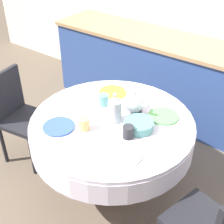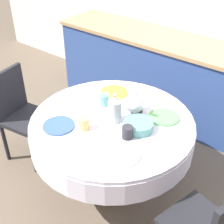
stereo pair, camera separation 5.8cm
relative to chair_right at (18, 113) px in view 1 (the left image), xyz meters
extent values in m
plane|color=brown|center=(0.97, 0.16, -0.51)|extent=(12.00, 12.00, 0.00)
cube|color=#2D4784|center=(0.97, 1.52, -0.07)|extent=(3.20, 0.60, 0.88)
cube|color=#A37F56|center=(0.97, 1.52, 0.39)|extent=(3.24, 0.64, 0.04)
cylinder|color=brown|center=(0.97, 0.16, -0.49)|extent=(0.44, 0.44, 0.04)
cylinder|color=brown|center=(0.97, 0.16, -0.22)|extent=(0.11, 0.11, 0.50)
cylinder|color=silver|center=(0.97, 0.16, 0.12)|extent=(1.29, 1.29, 0.18)
cylinder|color=silver|center=(0.97, 0.16, 0.22)|extent=(1.28, 1.28, 0.03)
cube|color=black|center=(1.85, -0.07, -0.06)|extent=(0.49, 0.49, 0.04)
cylinder|color=black|center=(1.73, 0.14, -0.30)|extent=(0.04, 0.04, 0.43)
cube|color=black|center=(0.07, 0.01, -0.06)|extent=(0.46, 0.46, 0.04)
cube|color=black|center=(-0.11, -0.02, 0.18)|extent=(0.10, 0.38, 0.44)
cylinder|color=black|center=(0.22, 0.21, -0.30)|extent=(0.04, 0.04, 0.43)
cylinder|color=black|center=(0.28, -0.13, -0.30)|extent=(0.04, 0.04, 0.43)
cylinder|color=black|center=(-0.13, 0.16, -0.30)|extent=(0.04, 0.04, 0.43)
cylinder|color=black|center=(-0.07, -0.19, -0.30)|extent=(0.04, 0.04, 0.43)
cylinder|color=#3856AD|center=(0.70, -0.15, 0.25)|extent=(0.24, 0.24, 0.01)
cylinder|color=#DBB766|center=(0.87, -0.05, 0.29)|extent=(0.08, 0.08, 0.10)
cylinder|color=white|center=(1.27, -0.12, 0.25)|extent=(0.24, 0.24, 0.01)
cylinder|color=#28282D|center=(1.19, 0.06, 0.29)|extent=(0.08, 0.08, 0.10)
cylinder|color=yellow|center=(0.73, 0.49, 0.25)|extent=(0.24, 0.24, 0.01)
cylinder|color=#5BA39E|center=(0.79, 0.30, 0.29)|extent=(0.08, 0.08, 0.10)
cylinder|color=#5BA85B|center=(1.27, 0.44, 0.25)|extent=(0.24, 0.24, 0.01)
cylinder|color=#28282D|center=(1.06, 0.37, 0.29)|extent=(0.08, 0.08, 0.10)
cylinder|color=#B2B2B7|center=(0.99, 0.17, 0.33)|extent=(0.10, 0.10, 0.18)
cone|color=#B2B2B7|center=(0.99, 0.17, 0.44)|extent=(0.09, 0.09, 0.04)
sphere|color=#B2B2B7|center=(0.99, 0.17, 0.47)|extent=(0.03, 0.03, 0.03)
cylinder|color=white|center=(1.05, 0.35, 0.24)|extent=(0.09, 0.09, 0.01)
sphere|color=white|center=(1.05, 0.35, 0.33)|extent=(0.16, 0.16, 0.16)
cylinder|color=white|center=(1.14, 0.35, 0.34)|extent=(0.09, 0.03, 0.06)
sphere|color=white|center=(1.05, 0.35, 0.43)|extent=(0.03, 0.03, 0.03)
cylinder|color=#569993|center=(1.19, 0.19, 0.27)|extent=(0.22, 0.22, 0.07)
camera|label=1|loc=(2.12, -1.42, 1.67)|focal=50.00mm
camera|label=2|loc=(2.17, -1.38, 1.67)|focal=50.00mm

